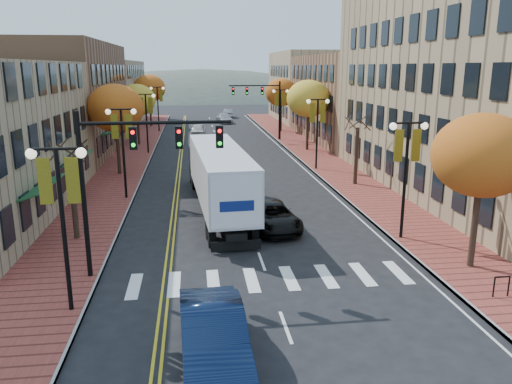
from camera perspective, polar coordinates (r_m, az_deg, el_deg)
name	(u,v)px	position (r m, az deg, el deg)	size (l,w,h in m)	color
ground	(276,301)	(19.44, 2.30, -12.33)	(200.00, 200.00, 0.00)	black
sidewalk_left	(132,156)	(50.75, -14.02, 3.98)	(4.00, 85.00, 0.15)	brown
sidewalk_right	(310,152)	(51.78, 6.22, 4.51)	(4.00, 85.00, 0.15)	brown
building_left_mid	(51,99)	(55.07, -22.36, 9.81)	(12.00, 24.00, 11.00)	brown
building_left_far	(97,94)	(79.50, -17.74, 10.66)	(12.00, 26.00, 9.50)	#9E8966
building_right_near	(501,84)	(39.50, 26.16, 11.05)	(15.00, 28.00, 15.00)	#997F5B
building_right_mid	(370,98)	(63.03, 12.88, 10.46)	(15.00, 24.00, 10.00)	brown
building_right_far	(323,87)	(84.00, 7.72, 11.86)	(15.00, 20.00, 11.00)	#9E8966
tree_left_a	(73,198)	(26.65, -20.14, -0.66)	(0.28, 0.28, 4.20)	#382619
tree_left_b	(115,108)	(41.72, -15.77, 9.20)	(4.48, 4.48, 7.21)	#382619
tree_left_c	(137,100)	(57.58, -13.48, 10.17)	(4.16, 4.16, 6.69)	#382619
tree_left_d	(149,88)	(75.45, -12.09, 11.51)	(4.61, 4.61, 7.42)	#382619
tree_right_a	(482,156)	(22.86, 24.45, 3.80)	(4.16, 4.16, 6.69)	#382619
tree_right_b	(356,156)	(37.68, 11.39, 4.07)	(0.28, 0.28, 4.20)	#382619
tree_right_c	(308,99)	(52.63, 5.99, 10.56)	(4.48, 4.48, 7.21)	#382619
tree_right_d	(281,92)	(68.29, 2.89, 11.29)	(4.35, 4.35, 7.00)	#382619
lamp_left_a	(61,198)	(18.27, -21.43, -0.68)	(1.96, 0.36, 6.05)	black
lamp_left_b	(122,136)	(33.74, -15.03, 6.23)	(1.96, 0.36, 6.05)	black
lamp_left_c	(146,112)	(51.54, -12.44, 8.95)	(1.96, 0.36, 6.05)	black
lamp_left_d	(158,100)	(69.44, -11.17, 10.27)	(1.96, 0.36, 6.05)	black
lamp_right_a	(407,158)	(25.77, 16.83, 3.78)	(1.96, 0.36, 6.05)	black
lamp_right_b	(317,120)	(42.68, 7.03, 8.16)	(1.96, 0.36, 6.05)	black
lamp_right_c	(280,104)	(60.22, 2.80, 9.96)	(1.96, 0.36, 6.05)	black
traffic_mast_near	(130,163)	(20.64, -14.18, 3.28)	(6.10, 0.35, 7.00)	black
traffic_mast_far	(264,99)	(59.86, 0.87, 10.56)	(6.10, 0.34, 7.00)	black
semi_truck	(217,173)	(30.62, -4.44, 2.22)	(3.57, 16.25, 4.03)	black
navy_sedan	(213,337)	(15.42, -4.89, -16.17)	(1.88, 5.40, 1.78)	#0D1934
black_suv	(272,216)	(27.30, 1.85, -2.78)	(2.38, 5.16, 1.44)	black
car_far_white	(198,130)	(65.10, -6.66, 7.06)	(1.77, 4.39, 1.50)	silver
car_far_silver	(224,118)	(79.71, -3.63, 8.40)	(2.06, 5.06, 1.47)	#9F9EA5
car_far_oncoming	(228,113)	(88.40, -3.20, 8.97)	(1.53, 4.39, 1.45)	#95969B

